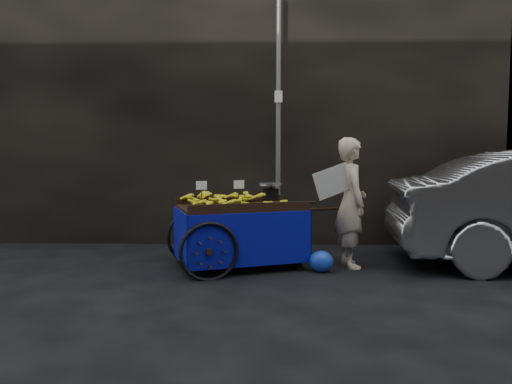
{
  "coord_description": "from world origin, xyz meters",
  "views": [
    {
      "loc": [
        0.16,
        -6.6,
        1.6
      ],
      "look_at": [
        -0.03,
        0.5,
        0.97
      ],
      "focal_mm": 35.0,
      "sensor_mm": 36.0,
      "label": 1
    }
  ],
  "objects": [
    {
      "name": "banana_cart",
      "position": [
        -0.28,
        0.0,
        0.74
      ],
      "size": [
        2.42,
        1.66,
        1.21
      ],
      "rotation": [
        0.0,
        0.0,
        0.34
      ],
      "color": "black",
      "rests_on": "ground"
    },
    {
      "name": "vendor",
      "position": [
        1.25,
        0.07,
        0.87
      ],
      "size": [
        0.8,
        0.69,
        1.74
      ],
      "rotation": [
        0.0,
        0.0,
        1.73
      ],
      "color": "#C3AD91",
      "rests_on": "ground"
    },
    {
      "name": "plastic_bag",
      "position": [
        0.84,
        -0.25,
        0.14
      ],
      "size": [
        0.31,
        0.25,
        0.28
      ],
      "primitive_type": "ellipsoid",
      "color": "blue",
      "rests_on": "ground"
    },
    {
      "name": "building_wall",
      "position": [
        0.39,
        2.6,
        2.5
      ],
      "size": [
        13.5,
        2.0,
        5.0
      ],
      "color": "black",
      "rests_on": "ground"
    },
    {
      "name": "street_pole",
      "position": [
        0.3,
        1.3,
        2.01
      ],
      "size": [
        0.12,
        0.1,
        4.0
      ],
      "color": "slate",
      "rests_on": "ground"
    },
    {
      "name": "ground",
      "position": [
        0.0,
        0.0,
        0.0
      ],
      "size": [
        80.0,
        80.0,
        0.0
      ],
      "primitive_type": "plane",
      "color": "black",
      "rests_on": "ground"
    }
  ]
}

